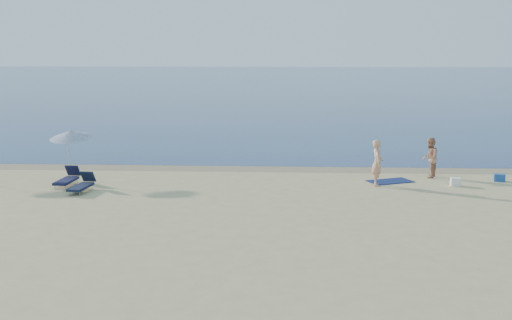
{
  "coord_description": "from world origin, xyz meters",
  "views": [
    {
      "loc": [
        -0.97,
        -9.35,
        5.44
      ],
      "look_at": [
        -2.3,
        16.0,
        1.0
      ],
      "focal_mm": 45.0,
      "sensor_mm": 36.0,
      "label": 1
    }
  ],
  "objects_px": {
    "umbrella_near": "(71,134)",
    "person_left": "(377,163)",
    "blue_cooler": "(499,178)",
    "person_right": "(430,158)"
  },
  "relations": [
    {
      "from": "person_right",
      "to": "umbrella_near",
      "type": "bearing_deg",
      "value": -63.79
    },
    {
      "from": "person_left",
      "to": "umbrella_near",
      "type": "bearing_deg",
      "value": 88.22
    },
    {
      "from": "person_right",
      "to": "umbrella_near",
      "type": "xyz_separation_m",
      "value": [
        -15.01,
        -1.33,
        1.07
      ]
    },
    {
      "from": "person_right",
      "to": "blue_cooler",
      "type": "height_order",
      "value": "person_right"
    },
    {
      "from": "umbrella_near",
      "to": "person_left",
      "type": "bearing_deg",
      "value": 9.31
    },
    {
      "from": "blue_cooler",
      "to": "person_left",
      "type": "bearing_deg",
      "value": -159.1
    },
    {
      "from": "blue_cooler",
      "to": "umbrella_near",
      "type": "xyz_separation_m",
      "value": [
        -17.74,
        -0.66,
        1.77
      ]
    },
    {
      "from": "person_left",
      "to": "blue_cooler",
      "type": "xyz_separation_m",
      "value": [
        5.18,
        1.1,
        -0.77
      ]
    },
    {
      "from": "person_right",
      "to": "blue_cooler",
      "type": "xyz_separation_m",
      "value": [
        2.73,
        -0.67,
        -0.7
      ]
    },
    {
      "from": "person_right",
      "to": "umbrella_near",
      "type": "distance_m",
      "value": 15.11
    }
  ]
}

